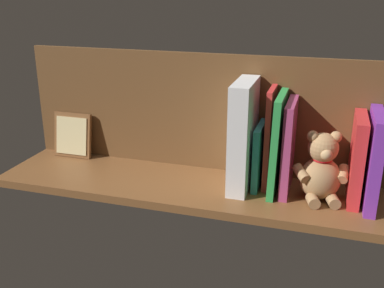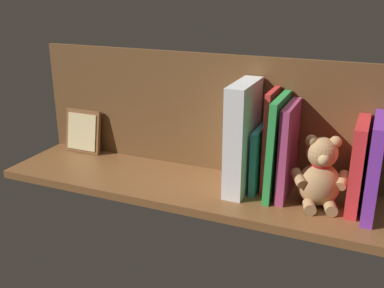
# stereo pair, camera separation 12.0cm
# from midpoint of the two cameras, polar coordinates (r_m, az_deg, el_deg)

# --- Properties ---
(ground_plane) EXTENTS (1.08, 0.28, 0.02)m
(ground_plane) POSITION_cam_midpoint_polar(r_m,az_deg,el_deg) (1.24, 2.77, -5.39)
(ground_plane) COLOR brown
(shelf_back_panel) EXTENTS (1.08, 0.02, 0.34)m
(shelf_back_panel) POSITION_cam_midpoint_polar(r_m,az_deg,el_deg) (1.29, 4.75, 3.93)
(shelf_back_panel) COLOR brown
(shelf_back_panel) RESTS_ON ground_plane
(book_0) EXTENTS (0.03, 0.18, 0.23)m
(book_0) POSITION_cam_midpoint_polar(r_m,az_deg,el_deg) (1.15, 24.82, -2.66)
(book_0) COLOR purple
(book_0) RESTS_ON ground_plane
(book_1) EXTENTS (0.03, 0.16, 0.22)m
(book_1) POSITION_cam_midpoint_polar(r_m,az_deg,el_deg) (1.16, 23.01, -2.53)
(book_1) COLOR red
(book_1) RESTS_ON ground_plane
(teddy_bear) EXTENTS (0.14, 0.13, 0.18)m
(teddy_bear) POSITION_cam_midpoint_polar(r_m,az_deg,el_deg) (1.15, 18.78, -3.81)
(teddy_bear) COLOR tan
(teddy_bear) RESTS_ON ground_plane
(book_2) EXTENTS (0.02, 0.16, 0.24)m
(book_2) POSITION_cam_midpoint_polar(r_m,az_deg,el_deg) (1.17, 14.96, -0.86)
(book_2) COLOR #B23F72
(book_2) RESTS_ON ground_plane
(book_3) EXTENTS (0.02, 0.16, 0.26)m
(book_3) POSITION_cam_midpoint_polar(r_m,az_deg,el_deg) (1.16, 13.59, -0.37)
(book_3) COLOR green
(book_3) RESTS_ON ground_plane
(book_4) EXTENTS (0.01, 0.11, 0.27)m
(book_4) POSITION_cam_midpoint_polar(r_m,az_deg,el_deg) (1.19, 12.69, 0.37)
(book_4) COLOR red
(book_4) RESTS_ON ground_plane
(book_5) EXTENTS (0.02, 0.13, 0.17)m
(book_5) POSITION_cam_midpoint_polar(r_m,az_deg,el_deg) (1.20, 11.33, -1.80)
(book_5) COLOR teal
(book_5) RESTS_ON ground_plane
(dictionary_thick_white) EXTENTS (0.05, 0.17, 0.29)m
(dictionary_thick_white) POSITION_cam_midpoint_polar(r_m,az_deg,el_deg) (1.17, 9.35, 0.80)
(dictionary_thick_white) COLOR white
(dictionary_thick_white) RESTS_ON ground_plane
(picture_frame_leaning) EXTENTS (0.12, 0.04, 0.14)m
(picture_frame_leaning) POSITION_cam_midpoint_polar(r_m,az_deg,el_deg) (1.47, -11.36, 1.54)
(picture_frame_leaning) COLOR brown
(picture_frame_leaning) RESTS_ON ground_plane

